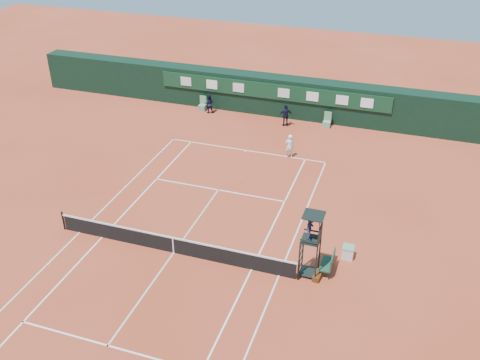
% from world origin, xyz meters
% --- Properties ---
extents(ground, '(90.00, 90.00, 0.00)m').
position_xyz_m(ground, '(0.00, 0.00, 0.00)').
color(ground, '#B4462A').
rests_on(ground, ground).
extents(court_lines, '(11.05, 23.85, 0.01)m').
position_xyz_m(court_lines, '(0.00, 0.00, 0.01)').
color(court_lines, silver).
rests_on(court_lines, ground).
extents(tennis_net, '(12.90, 0.10, 1.10)m').
position_xyz_m(tennis_net, '(0.00, 0.00, 0.51)').
color(tennis_net, black).
rests_on(tennis_net, ground).
extents(back_wall, '(40.00, 1.65, 3.00)m').
position_xyz_m(back_wall, '(0.00, 18.74, 1.51)').
color(back_wall, black).
rests_on(back_wall, ground).
extents(linesman_chair_left, '(0.55, 0.50, 1.15)m').
position_xyz_m(linesman_chair_left, '(-5.50, 17.48, 0.32)').
color(linesman_chair_left, '#598968').
rests_on(linesman_chair_left, ground).
extents(linesman_chair_right, '(0.55, 0.50, 1.15)m').
position_xyz_m(linesman_chair_right, '(4.50, 17.48, 0.32)').
color(linesman_chair_right, '#64996E').
rests_on(linesman_chair_right, ground).
extents(umpire_chair, '(0.96, 0.95, 3.42)m').
position_xyz_m(umpire_chair, '(6.76, 0.54, 2.46)').
color(umpire_chair, black).
rests_on(umpire_chair, ground).
extents(player_bench, '(0.56, 1.20, 1.10)m').
position_xyz_m(player_bench, '(7.66, 1.00, 0.60)').
color(player_bench, '#193F2A').
rests_on(player_bench, ground).
extents(tennis_bag, '(0.43, 0.79, 0.28)m').
position_xyz_m(tennis_bag, '(7.26, 0.40, 0.14)').
color(tennis_bag, black).
rests_on(tennis_bag, ground).
extents(cooler, '(0.57, 0.57, 0.65)m').
position_xyz_m(cooler, '(8.36, 2.42, 0.33)').
color(cooler, silver).
rests_on(cooler, ground).
extents(tennis_ball, '(0.06, 0.06, 0.06)m').
position_xyz_m(tennis_ball, '(0.86, 8.17, 0.03)').
color(tennis_ball, yellow).
rests_on(tennis_ball, ground).
extents(player, '(0.72, 0.65, 1.66)m').
position_xyz_m(player, '(3.01, 11.86, 0.83)').
color(player, white).
rests_on(player, ground).
extents(ball_kid_left, '(0.88, 0.78, 1.52)m').
position_xyz_m(ball_kid_left, '(-4.81, 17.19, 0.76)').
color(ball_kid_left, black).
rests_on(ball_kid_left, ground).
extents(ball_kid_right, '(1.07, 0.77, 1.69)m').
position_xyz_m(ball_kid_right, '(1.53, 16.67, 0.85)').
color(ball_kid_right, black).
rests_on(ball_kid_right, ground).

